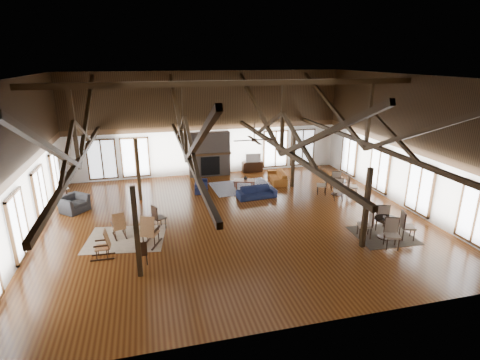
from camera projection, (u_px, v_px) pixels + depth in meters
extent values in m
plane|color=brown|center=(236.00, 220.00, 16.24)|extent=(16.00, 16.00, 0.00)
cube|color=black|center=(235.00, 77.00, 14.36)|extent=(16.00, 14.00, 0.02)
cube|color=white|center=(207.00, 124.00, 21.75)|extent=(16.00, 0.02, 6.00)
cube|color=white|center=(304.00, 222.00, 8.85)|extent=(16.00, 0.02, 6.00)
cube|color=white|center=(19.00, 166.00, 13.44)|extent=(0.02, 14.00, 6.00)
cube|color=white|center=(405.00, 142.00, 17.15)|extent=(0.02, 14.00, 6.00)
cube|color=black|center=(235.00, 83.00, 14.44)|extent=(15.60, 0.18, 0.22)
cube|color=black|center=(79.00, 161.00, 13.89)|extent=(0.16, 13.70, 0.18)
cube|color=black|center=(74.00, 125.00, 13.47)|extent=(0.14, 0.14, 2.70)
cube|color=black|center=(87.00, 114.00, 16.73)|extent=(0.15, 7.07, 3.12)
cube|color=black|center=(53.00, 150.00, 10.28)|extent=(0.15, 7.07, 3.12)
cube|color=black|center=(186.00, 154.00, 14.82)|extent=(0.16, 13.70, 0.18)
cube|color=black|center=(185.00, 120.00, 14.40)|extent=(0.14, 0.14, 2.70)
cube|color=black|center=(177.00, 111.00, 17.66)|extent=(0.15, 7.07, 3.12)
cube|color=black|center=(198.00, 143.00, 11.21)|extent=(0.15, 7.07, 3.12)
cube|color=black|center=(282.00, 148.00, 15.74)|extent=(0.16, 13.70, 0.18)
cube|color=black|center=(283.00, 116.00, 15.32)|extent=(0.14, 0.14, 2.70)
cube|color=black|center=(258.00, 109.00, 18.59)|extent=(0.15, 7.07, 3.12)
cube|color=black|center=(320.00, 136.00, 12.14)|extent=(0.15, 7.07, 3.12)
cube|color=black|center=(366.00, 143.00, 16.67)|extent=(0.16, 13.70, 0.18)
cube|color=black|center=(369.00, 113.00, 16.25)|extent=(0.14, 0.14, 2.70)
cube|color=black|center=(331.00, 106.00, 19.51)|extent=(0.15, 7.07, 3.12)
cube|color=black|center=(425.00, 130.00, 13.06)|extent=(0.15, 7.07, 3.12)
cube|color=black|center=(137.00, 233.00, 11.61)|extent=(0.16, 0.16, 3.05)
cube|color=black|center=(366.00, 209.00, 13.46)|extent=(0.16, 0.16, 3.05)
cube|color=black|center=(138.00, 170.00, 18.06)|extent=(0.16, 0.16, 3.05)
cube|color=black|center=(293.00, 159.00, 19.91)|extent=(0.16, 0.16, 3.05)
cube|color=#67594F|center=(209.00, 154.00, 21.98)|extent=(2.40, 0.62, 2.60)
cube|color=black|center=(210.00, 166.00, 21.89)|extent=(1.10, 0.06, 1.10)
cube|color=#372210|center=(210.00, 154.00, 21.71)|extent=(2.50, 0.20, 0.12)
cylinder|color=black|center=(254.00, 131.00, 14.16)|extent=(0.04, 0.04, 0.70)
cylinder|color=black|center=(254.00, 140.00, 14.27)|extent=(0.20, 0.20, 0.10)
cube|color=black|center=(265.00, 139.00, 14.38)|extent=(0.70, 0.12, 0.02)
cube|color=black|center=(251.00, 138.00, 14.69)|extent=(0.12, 0.70, 0.02)
cube|color=black|center=(243.00, 141.00, 14.17)|extent=(0.70, 0.12, 0.02)
cube|color=black|center=(258.00, 143.00, 13.86)|extent=(0.12, 0.70, 0.02)
imported|color=#161E3E|center=(257.00, 192.00, 18.68)|extent=(2.00, 0.92, 0.57)
imported|color=#161C3D|center=(201.00, 185.00, 19.86)|extent=(1.79, 0.92, 0.50)
imported|color=#97541D|center=(277.00, 177.00, 21.10)|extent=(2.13, 1.10, 0.59)
cube|color=brown|center=(244.00, 181.00, 20.06)|extent=(1.26, 0.87, 0.06)
cube|color=brown|center=(236.00, 186.00, 19.84)|extent=(0.06, 0.06, 0.38)
cube|color=brown|center=(235.00, 184.00, 20.19)|extent=(0.06, 0.06, 0.38)
cube|color=brown|center=(254.00, 185.00, 20.07)|extent=(0.06, 0.06, 0.38)
cube|color=brown|center=(252.00, 183.00, 20.41)|extent=(0.06, 0.06, 0.38)
imported|color=#B2B2B2|center=(246.00, 178.00, 20.11)|extent=(0.20, 0.20, 0.21)
imported|color=#272729|center=(73.00, 204.00, 17.01)|extent=(1.50, 1.51, 0.74)
cube|color=black|center=(68.00, 199.00, 17.82)|extent=(0.41, 0.41, 0.54)
cylinder|color=black|center=(66.00, 191.00, 17.69)|extent=(0.08, 0.08, 0.32)
cone|color=#F3E9CC|center=(66.00, 186.00, 17.62)|extent=(0.29, 0.29, 0.23)
cube|color=#A46C3E|center=(119.00, 227.00, 14.60)|extent=(0.55, 0.54, 0.05)
cube|color=#A46C3E|center=(119.00, 222.00, 14.33)|extent=(0.49, 0.28, 0.66)
cube|color=black|center=(115.00, 237.00, 14.63)|extent=(0.25, 0.80, 0.05)
cube|color=black|center=(125.00, 235.00, 14.80)|extent=(0.25, 0.80, 0.05)
cube|color=#A46C3E|center=(151.00, 233.00, 13.95)|extent=(0.70, 0.69, 0.06)
cube|color=#A46C3E|center=(147.00, 227.00, 13.61)|extent=(0.57, 0.41, 0.77)
cube|color=black|center=(146.00, 243.00, 14.13)|extent=(0.44, 0.88, 0.06)
cube|color=black|center=(157.00, 244.00, 14.05)|extent=(0.44, 0.88, 0.06)
cube|color=#A46C3E|center=(102.00, 247.00, 13.04)|extent=(0.44, 0.46, 0.05)
cube|color=#A46C3E|center=(107.00, 239.00, 12.99)|extent=(0.18, 0.45, 0.65)
cube|color=black|center=(102.00, 260.00, 12.98)|extent=(0.80, 0.06, 0.05)
cube|color=black|center=(104.00, 254.00, 13.33)|extent=(0.80, 0.06, 0.05)
cube|color=black|center=(159.00, 218.00, 15.25)|extent=(0.60, 0.60, 0.05)
cube|color=black|center=(154.00, 213.00, 15.03)|extent=(0.25, 0.41, 0.58)
cylinder|color=black|center=(160.00, 223.00, 15.33)|extent=(0.04, 0.04, 0.47)
cube|color=black|center=(142.00, 253.00, 12.67)|extent=(0.38, 0.38, 0.04)
cube|color=black|center=(141.00, 249.00, 12.44)|extent=(0.37, 0.05, 0.49)
cylinder|color=black|center=(142.00, 258.00, 12.73)|extent=(0.03, 0.03, 0.40)
cylinder|color=black|center=(387.00, 219.00, 14.36)|extent=(0.92, 0.92, 0.04)
cylinder|color=black|center=(386.00, 228.00, 14.48)|extent=(0.10, 0.10, 0.77)
cylinder|color=black|center=(385.00, 237.00, 14.60)|extent=(0.55, 0.55, 0.04)
cylinder|color=black|center=(337.00, 181.00, 18.96)|extent=(0.88, 0.88, 0.04)
cylinder|color=black|center=(337.00, 188.00, 19.07)|extent=(0.10, 0.10, 0.73)
cylinder|color=black|center=(336.00, 194.00, 19.19)|extent=(0.53, 0.53, 0.04)
imported|color=#B2B2B2|center=(384.00, 217.00, 14.38)|extent=(0.13, 0.13, 0.10)
imported|color=#B2B2B2|center=(337.00, 179.00, 18.96)|extent=(0.16, 0.16, 0.09)
cube|color=black|center=(252.00, 167.00, 22.98)|extent=(1.23, 0.46, 0.61)
imported|color=#B2B2B2|center=(253.00, 158.00, 22.81)|extent=(0.93, 0.18, 0.53)
cube|color=tan|center=(126.00, 239.00, 14.51)|extent=(3.23, 2.71, 0.01)
cube|color=#1B204C|center=(242.00, 187.00, 20.33)|extent=(3.36, 2.61, 0.01)
cube|color=black|center=(383.00, 235.00, 14.79)|extent=(2.31, 2.12, 0.01)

